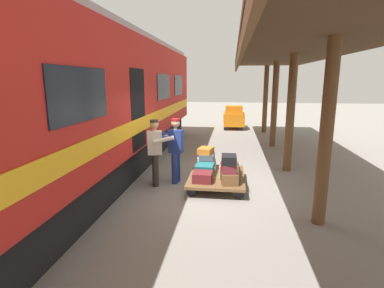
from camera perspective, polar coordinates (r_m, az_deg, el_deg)
name	(u,v)px	position (r m, az deg, el deg)	size (l,w,h in m)	color
ground_plane	(210,187)	(7.79, 3.45, -8.05)	(60.00, 60.00, 0.00)	gray
platform_canopy	(307,52)	(7.50, 20.89, 15.91)	(3.20, 18.01, 3.56)	brown
train_car	(82,104)	(8.26, -20.18, 7.06)	(3.02, 16.40, 4.00)	#B21E19
luggage_cart	(217,177)	(7.77, 4.71, -6.18)	(1.39, 1.96, 0.29)	brown
suitcase_red_plastic	(229,166)	(8.24, 7.09, -4.21)	(0.47, 0.45, 0.18)	#AD231E
suitcase_brown_leather	(229,177)	(7.20, 7.01, -6.28)	(0.37, 0.56, 0.26)	brown
suitcase_maroon_trunk	(203,177)	(7.23, 2.02, -6.25)	(0.45, 0.46, 0.23)	maroon
suitcase_teal_softside	(205,170)	(7.74, 2.41, -4.86)	(0.45, 0.51, 0.27)	#1E666B
suitcase_gray_aluminum	(206,164)	(8.26, 2.75, -3.76)	(0.49, 0.45, 0.28)	#9EA0A5
suitcase_cream_canvas	(229,170)	(7.71, 7.06, -4.95)	(0.46, 0.55, 0.29)	beige
suitcase_burgundy_valise	(228,168)	(7.11, 6.90, -4.51)	(0.32, 0.44, 0.21)	maroon
suitcase_slate_roller	(207,156)	(8.16, 2.84, -2.37)	(0.39, 0.47, 0.16)	#4C515B
suitcase_yellow_case	(229,160)	(7.63, 6.95, -3.11)	(0.35, 0.39, 0.23)	gold
suitcase_orange_carryall	(206,151)	(8.15, 2.62, -1.25)	(0.35, 0.46, 0.16)	#CC6B23
suitcase_black_hardshell	(229,159)	(7.06, 7.02, -2.92)	(0.34, 0.46, 0.20)	black
suitcase_navy_fabric	(228,160)	(8.16, 6.91, -3.08)	(0.31, 0.38, 0.18)	navy
porter_in_overalls	(175,148)	(7.86, -3.23, -0.83)	(0.71, 0.51, 1.70)	navy
porter_by_door	(156,150)	(7.69, -6.90, -1.18)	(0.72, 0.54, 1.70)	#332D28
baggage_tug	(234,118)	(16.97, 7.89, 4.99)	(1.18, 1.75, 1.30)	orange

